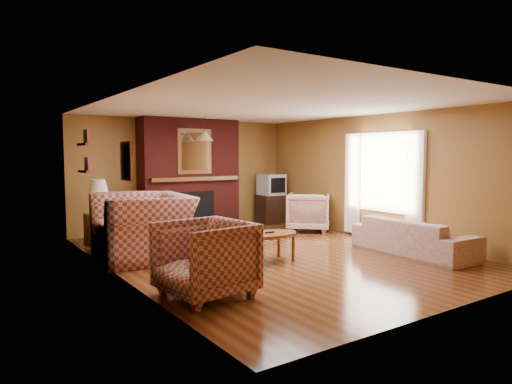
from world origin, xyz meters
TOP-DOWN VIEW (x-y plane):
  - floor at (0.00, 0.00)m, footprint 6.50×6.50m
  - ceiling at (0.00, 0.00)m, footprint 6.50×6.50m
  - wall_back at (0.00, 3.25)m, footprint 6.50×0.00m
  - wall_front at (0.00, -3.25)m, footprint 6.50×0.00m
  - wall_left at (-2.50, 0.00)m, footprint 0.00×6.50m
  - wall_right at (2.50, 0.00)m, footprint 0.00×6.50m
  - fireplace at (0.00, 2.98)m, footprint 2.20×0.82m
  - window_right at (2.45, -0.20)m, footprint 0.10×1.85m
  - bookshelf at (-2.44, 1.90)m, footprint 0.09×0.55m
  - botanical_print at (-2.47, -0.30)m, footprint 0.05×0.40m
  - pendant_light at (0.00, 2.30)m, footprint 0.36×0.36m
  - plaid_loveseat at (-1.85, 0.89)m, footprint 1.51×1.68m
  - plaid_armchair at (-1.95, -1.40)m, footprint 1.06×1.03m
  - floral_sofa at (1.90, -1.34)m, footprint 0.87×2.06m
  - floral_armchair at (2.01, 1.40)m, footprint 1.25×1.25m
  - coffee_table at (-0.32, -0.40)m, footprint 0.93×0.57m
  - side_table at (-2.10, 2.45)m, footprint 0.46×0.46m
  - table_lamp at (-2.10, 2.45)m, footprint 0.38×0.38m
  - tv_stand at (2.05, 2.80)m, footprint 0.65×0.60m
  - crt_tv at (2.05, 2.79)m, footprint 0.53×0.53m

SIDE VIEW (x-z plane):
  - floor at x=0.00m, z-range 0.00..0.00m
  - side_table at x=-2.10m, z-range 0.00..0.56m
  - floral_sofa at x=1.90m, z-range 0.00..0.59m
  - tv_stand at x=2.05m, z-range 0.00..0.67m
  - coffee_table at x=-0.32m, z-range 0.16..0.61m
  - floral_armchair at x=2.01m, z-range 0.00..0.81m
  - plaid_armchair at x=-1.95m, z-range 0.00..0.88m
  - plaid_loveseat at x=-1.85m, z-range 0.00..1.01m
  - table_lamp at x=-2.10m, z-range 0.59..1.22m
  - crt_tv at x=2.05m, z-range 0.67..1.16m
  - window_right at x=2.45m, z-range 0.13..2.13m
  - fireplace at x=0.00m, z-range -0.02..2.38m
  - wall_back at x=0.00m, z-range -2.05..4.45m
  - wall_front at x=0.00m, z-range -2.05..4.45m
  - wall_left at x=-2.50m, z-range -2.05..4.45m
  - wall_right at x=2.50m, z-range -2.05..4.45m
  - botanical_print at x=-2.47m, z-range 1.30..1.80m
  - bookshelf at x=-2.44m, z-range 1.31..2.02m
  - pendant_light at x=0.00m, z-range 1.76..2.24m
  - ceiling at x=0.00m, z-range 2.40..2.40m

